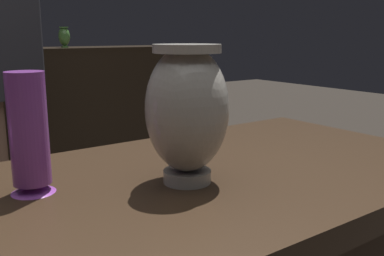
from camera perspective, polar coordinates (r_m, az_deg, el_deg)
vase_centerpiece at (r=0.80m, az=-0.66°, el=2.46°), size 0.16×0.16×0.26m
vase_tall_behind at (r=0.81m, az=-20.58°, el=-0.89°), size 0.08×0.08×0.21m
shelf_vase_right at (r=3.01m, az=-16.41°, el=11.45°), size 0.07×0.07×0.13m
visitor_center_back at (r=2.20m, az=-23.70°, el=7.44°), size 0.44×0.29×1.59m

